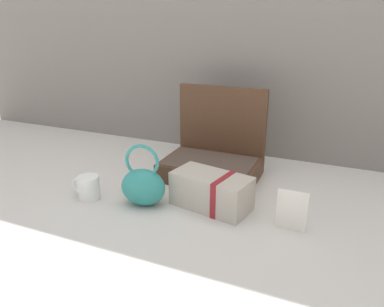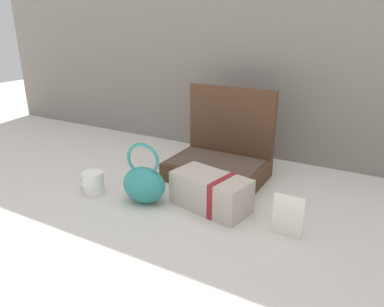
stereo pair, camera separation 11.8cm
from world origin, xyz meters
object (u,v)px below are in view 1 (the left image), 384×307
cream_toiletry_bag (212,191)px  coffee_mug (88,187)px  teal_pouch_handbag (143,185)px  open_suitcase (214,156)px  info_card_left (292,211)px

cream_toiletry_bag → coffee_mug: (-0.43, -0.11, -0.02)m
teal_pouch_handbag → cream_toiletry_bag: size_ratio=0.78×
teal_pouch_handbag → coffee_mug: size_ratio=1.99×
open_suitcase → coffee_mug: open_suitcase is taller
coffee_mug → info_card_left: (0.69, 0.07, 0.02)m
coffee_mug → open_suitcase: bearing=48.0°
info_card_left → open_suitcase: bearing=140.5°
cream_toiletry_bag → coffee_mug: cream_toiletry_bag is taller
teal_pouch_handbag → cream_toiletry_bag: bearing=19.0°
coffee_mug → info_card_left: info_card_left is taller
coffee_mug → teal_pouch_handbag: bearing=9.5°
teal_pouch_handbag → coffee_mug: bearing=-170.5°
open_suitcase → info_card_left: (0.36, -0.30, -0.02)m
open_suitcase → coffee_mug: size_ratio=3.38×
cream_toiletry_bag → coffee_mug: bearing=-165.5°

